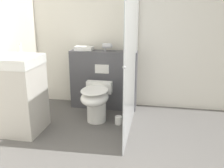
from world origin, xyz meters
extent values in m
cube|color=silver|center=(0.00, 2.24, 1.25)|extent=(8.00, 0.06, 2.50)
cube|color=#4C4C51|center=(-0.10, 2.00, 0.48)|extent=(1.07, 0.23, 0.95)
cube|color=white|center=(-0.10, 1.88, 0.68)|extent=(0.22, 0.01, 0.14)
cube|color=silver|center=(0.43, 1.40, 1.06)|extent=(0.01, 1.61, 2.11)
sphere|color=#B2B2B7|center=(0.43, 0.63, 1.01)|extent=(0.04, 0.04, 0.04)
cylinder|color=white|center=(-0.08, 1.45, 0.19)|extent=(0.28, 0.28, 0.37)
ellipsoid|color=white|center=(-0.08, 1.37, 0.39)|extent=(0.39, 0.50, 0.20)
ellipsoid|color=white|center=(-0.08, 1.37, 0.50)|extent=(0.38, 0.49, 0.02)
cube|color=white|center=(-0.08, 1.65, 0.46)|extent=(0.38, 0.12, 0.18)
cube|color=beige|center=(-1.00, 0.98, 0.45)|extent=(0.55, 0.56, 0.90)
cube|color=white|center=(-1.00, 0.98, 0.96)|extent=(0.57, 0.57, 0.12)
cylinder|color=silver|center=(-1.00, 1.13, 1.09)|extent=(0.02, 0.02, 0.14)
cylinder|color=#B7B7BC|center=(-0.04, 2.00, 1.03)|extent=(0.14, 0.08, 0.08)
cone|color=#B7B7BC|center=(0.05, 2.00, 1.03)|extent=(0.03, 0.07, 0.07)
cylinder|color=#B7B7BC|center=(-0.06, 2.00, 0.99)|extent=(0.03, 0.03, 0.07)
cube|color=white|center=(-0.41, 2.01, 0.98)|extent=(0.29, 0.16, 0.06)
cylinder|color=white|center=(0.25, 1.41, 0.06)|extent=(0.10, 0.10, 0.11)
camera|label=1|loc=(0.76, -1.82, 1.57)|focal=40.00mm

